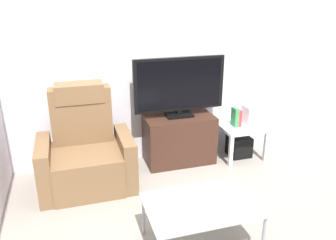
# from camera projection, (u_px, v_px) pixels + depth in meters

# --- Properties ---
(ground_plane) EXTENTS (6.40, 6.40, 0.00)m
(ground_plane) POSITION_uv_depth(u_px,v_px,m) (195.00, 199.00, 3.52)
(ground_plane) COLOR gray
(wall_back) EXTENTS (6.40, 0.06, 2.60)m
(wall_back) POSITION_uv_depth(u_px,v_px,m) (164.00, 54.00, 4.07)
(wall_back) COLOR silver
(wall_back) RESTS_ON ground
(tv_stand) EXTENTS (0.83, 0.44, 0.59)m
(tv_stand) POSITION_uv_depth(u_px,v_px,m) (179.00, 139.00, 4.20)
(tv_stand) COLOR #3D2319
(tv_stand) RESTS_ON ground
(television) EXTENTS (1.09, 0.20, 0.71)m
(television) POSITION_uv_depth(u_px,v_px,m) (179.00, 86.00, 3.99)
(television) COLOR black
(television) RESTS_ON tv_stand
(recliner_armchair) EXTENTS (0.98, 0.78, 1.08)m
(recliner_armchair) POSITION_uv_depth(u_px,v_px,m) (86.00, 152.00, 3.69)
(recliner_armchair) COLOR brown
(recliner_armchair) RESTS_ON ground
(side_table) EXTENTS (0.54, 0.54, 0.43)m
(side_table) POSITION_uv_depth(u_px,v_px,m) (240.00, 129.00, 4.33)
(side_table) COLOR silver
(side_table) RESTS_ON ground
(subwoofer_box) EXTENTS (0.26, 0.26, 0.26)m
(subwoofer_box) POSITION_uv_depth(u_px,v_px,m) (239.00, 146.00, 4.41)
(subwoofer_box) COLOR black
(subwoofer_box) RESTS_ON ground
(book_leftmost) EXTENTS (0.05, 0.12, 0.24)m
(book_leftmost) POSITION_uv_depth(u_px,v_px,m) (235.00, 117.00, 4.22)
(book_leftmost) COLOR #388C4C
(book_leftmost) RESTS_ON side_table
(book_middle) EXTENTS (0.04, 0.11, 0.21)m
(book_middle) POSITION_uv_depth(u_px,v_px,m) (238.00, 118.00, 4.24)
(book_middle) COLOR red
(book_middle) RESTS_ON side_table
(game_console) EXTENTS (0.07, 0.20, 0.23)m
(game_console) POSITION_uv_depth(u_px,v_px,m) (247.00, 115.00, 4.30)
(game_console) COLOR white
(game_console) RESTS_ON side_table
(coffee_table) EXTENTS (0.90, 0.60, 0.40)m
(coffee_table) POSITION_uv_depth(u_px,v_px,m) (201.00, 206.00, 2.76)
(coffee_table) COLOR #B2C6C1
(coffee_table) RESTS_ON ground
(cell_phone) EXTENTS (0.11, 0.16, 0.01)m
(cell_phone) POSITION_uv_depth(u_px,v_px,m) (215.00, 203.00, 2.75)
(cell_phone) COLOR #B7B7BC
(cell_phone) RESTS_ON coffee_table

